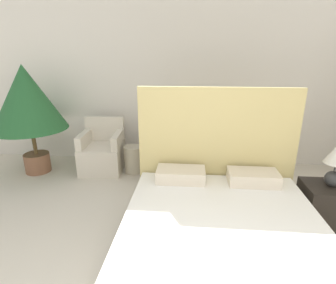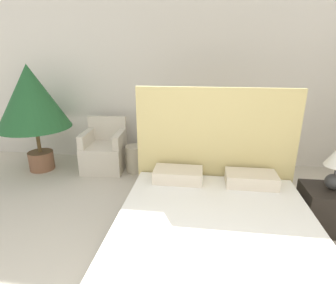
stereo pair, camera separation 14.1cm
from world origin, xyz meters
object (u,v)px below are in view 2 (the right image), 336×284
(side_table, at_px, (135,159))
(nightstand, at_px, (327,209))
(potted_palm, at_px, (32,99))
(armchair_near_window_left, at_px, (104,153))
(armchair_near_window_right, at_px, (167,156))
(bed, at_px, (215,240))

(side_table, bearing_deg, nightstand, -26.08)
(nightstand, bearing_deg, potted_palm, 165.07)
(potted_palm, relative_size, side_table, 3.90)
(armchair_near_window_left, distance_m, side_table, 0.53)
(nightstand, distance_m, side_table, 2.75)
(armchair_near_window_right, height_order, nightstand, armchair_near_window_right)
(potted_palm, bearing_deg, armchair_near_window_left, 7.97)
(potted_palm, xyz_separation_m, side_table, (1.59, 0.13, -0.96))
(armchair_near_window_left, bearing_deg, nightstand, -26.10)
(armchair_near_window_left, bearing_deg, armchair_near_window_right, -3.79)
(potted_palm, xyz_separation_m, nightstand, (4.06, -1.08, -0.94))
(armchair_near_window_left, bearing_deg, bed, -52.04)
(bed, bearing_deg, armchair_near_window_right, 109.61)
(bed, height_order, nightstand, bed)
(armchair_near_window_left, distance_m, potted_palm, 1.40)
(bed, height_order, potted_palm, potted_palm)
(armchair_near_window_right, height_order, potted_palm, potted_palm)
(armchair_near_window_left, bearing_deg, potted_palm, -175.83)
(armchair_near_window_left, distance_m, nightstand, 3.24)
(bed, bearing_deg, side_table, 122.24)
(bed, relative_size, armchair_near_window_left, 2.48)
(bed, relative_size, nightstand, 3.88)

